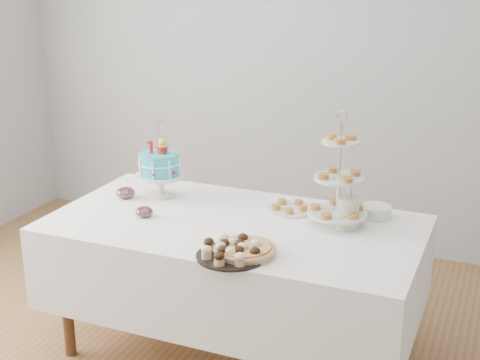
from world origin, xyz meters
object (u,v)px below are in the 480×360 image
at_px(jam_bowl_b, 126,193).
at_px(utensil_pitcher, 348,212).
at_px(table, 234,262).
at_px(tiered_stand, 339,179).
at_px(birthday_cake, 160,177).
at_px(jam_bowl_a, 144,212).
at_px(plate_stack, 376,212).
at_px(pie, 245,250).
at_px(cupcake_tray, 232,250).
at_px(pastry_plate, 290,207).

bearing_deg(jam_bowl_b, utensil_pitcher, 1.92).
distance_m(table, tiered_stand, 0.71).
height_order(birthday_cake, jam_bowl_a, birthday_cake).
bearing_deg(birthday_cake, jam_bowl_a, -87.50).
distance_m(birthday_cake, plate_stack, 1.22).
xyz_separation_m(pie, plate_stack, (0.45, 0.71, 0.00)).
bearing_deg(jam_bowl_b, cupcake_tray, -29.86).
relative_size(tiered_stand, utensil_pitcher, 2.43).
xyz_separation_m(table, tiered_stand, (0.50, 0.17, 0.48)).
distance_m(birthday_cake, utensil_pitcher, 1.11).
distance_m(birthday_cake, tiered_stand, 1.05).
bearing_deg(cupcake_tray, table, 111.78).
distance_m(cupcake_tray, tiered_stand, 0.70).
xyz_separation_m(birthday_cake, pastry_plate, (0.76, 0.07, -0.10)).
distance_m(jam_bowl_a, jam_bowl_b, 0.33).
bearing_deg(table, jam_bowl_b, 171.73).
xyz_separation_m(tiered_stand, plate_stack, (0.16, 0.18, -0.22)).
xyz_separation_m(pie, jam_bowl_b, (-0.93, 0.46, 0.00)).
bearing_deg(pie, jam_bowl_a, 159.94).
height_order(cupcake_tray, jam_bowl_b, cupcake_tray).
distance_m(cupcake_tray, jam_bowl_b, 1.01).
height_order(plate_stack, jam_bowl_a, plate_stack).
bearing_deg(cupcake_tray, jam_bowl_b, 150.14).
relative_size(cupcake_tray, utensil_pitcher, 1.33).
bearing_deg(utensil_pitcher, pastry_plate, -175.32).
distance_m(pastry_plate, jam_bowl_a, 0.78).
height_order(pie, utensil_pitcher, utensil_pitcher).
height_order(pie, jam_bowl_a, jam_bowl_a).
xyz_separation_m(tiered_stand, jam_bowl_a, (-0.97, -0.28, -0.22)).
xyz_separation_m(tiered_stand, jam_bowl_b, (-1.22, -0.07, -0.22)).
bearing_deg(table, jam_bowl_a, -166.63).
distance_m(pie, tiered_stand, 0.64).
height_order(pie, tiered_stand, tiered_stand).
distance_m(plate_stack, jam_bowl_a, 1.22).
height_order(cupcake_tray, pie, cupcake_tray).
bearing_deg(cupcake_tray, plate_stack, 56.38).
relative_size(pastry_plate, jam_bowl_b, 2.44).
bearing_deg(pastry_plate, jam_bowl_b, -169.67).
bearing_deg(birthday_cake, cupcake_tray, -51.84).
distance_m(pastry_plate, utensil_pitcher, 0.38).
distance_m(pie, utensil_pitcher, 0.62).
bearing_deg(jam_bowl_b, jam_bowl_a, -40.83).
bearing_deg(cupcake_tray, utensil_pitcher, 53.82).
relative_size(birthday_cake, pastry_plate, 1.68).
bearing_deg(pie, plate_stack, 57.53).
relative_size(jam_bowl_a, utensil_pitcher, 0.38).
bearing_deg(pie, birthday_cake, 143.33).
height_order(pastry_plate, jam_bowl_b, jam_bowl_b).
relative_size(birthday_cake, utensil_pitcher, 1.80).
relative_size(pie, jam_bowl_b, 2.71).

